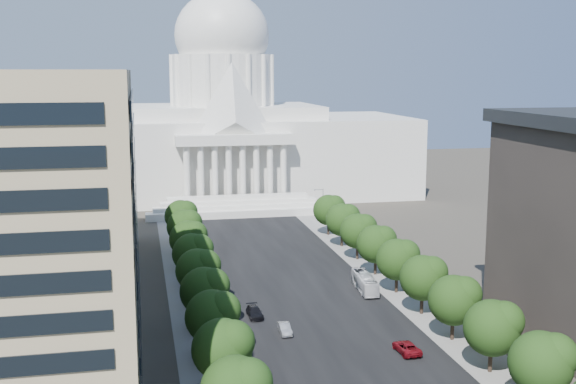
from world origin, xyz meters
TOP-DOWN VIEW (x-y plane):
  - road_asphalt at (0.00, 90.00)m, footprint 30.00×260.00m
  - sidewalk_left at (-19.00, 90.00)m, footprint 8.00×260.00m
  - sidewalk_right at (19.00, 90.00)m, footprint 8.00×260.00m
  - capitol at (0.00, 184.89)m, footprint 120.00×56.00m
  - office_block_left_far at (-48.00, 100.00)m, footprint 38.00×52.00m
  - tree_l_c at (-17.66, 35.81)m, footprint 7.79×7.60m
  - tree_l_d at (-17.66, 47.81)m, footprint 7.79×7.60m
  - tree_l_e at (-17.66, 59.81)m, footprint 7.79×7.60m
  - tree_l_f at (-17.66, 71.81)m, footprint 7.79×7.60m
  - tree_l_g at (-17.66, 83.81)m, footprint 7.79×7.60m
  - tree_l_h at (-17.66, 95.81)m, footprint 7.79×7.60m
  - tree_l_i at (-17.66, 107.81)m, footprint 7.79×7.60m
  - tree_l_j at (-17.66, 119.81)m, footprint 7.79×7.60m
  - tree_r_b at (18.34, 23.81)m, footprint 7.79×7.60m
  - tree_r_c at (18.34, 35.81)m, footprint 7.79×7.60m
  - tree_r_d at (18.34, 47.81)m, footprint 7.79×7.60m
  - tree_r_e at (18.34, 59.81)m, footprint 7.79×7.60m
  - tree_r_f at (18.34, 71.81)m, footprint 7.79×7.60m
  - tree_r_g at (18.34, 83.81)m, footprint 7.79×7.60m
  - tree_r_h at (18.34, 95.81)m, footprint 7.79×7.60m
  - tree_r_i at (18.34, 107.81)m, footprint 7.79×7.60m
  - tree_r_j at (18.34, 119.81)m, footprint 7.79×7.60m
  - streetlight_b at (19.90, 35.00)m, footprint 2.61×0.44m
  - streetlight_c at (19.90, 60.00)m, footprint 2.61×0.44m
  - streetlight_d at (19.90, 85.00)m, footprint 2.61×0.44m
  - streetlight_e at (19.90, 110.00)m, footprint 2.61×0.44m
  - streetlight_f at (19.90, 135.00)m, footprint 2.61×0.44m
  - car_silver at (-6.16, 55.55)m, footprint 1.68×4.74m
  - car_red at (9.39, 44.42)m, footprint 2.98×5.94m
  - car_dark_b at (-9.47, 64.00)m, footprint 2.40×5.61m
  - city_bus at (12.63, 74.03)m, footprint 3.48×11.48m

SIDE VIEW (x-z plane):
  - road_asphalt at x=0.00m, z-range -0.01..0.01m
  - sidewalk_left at x=-19.00m, z-range -0.01..0.01m
  - sidewalk_right at x=19.00m, z-range -0.01..0.01m
  - car_silver at x=-6.16m, z-range 0.00..1.56m
  - car_dark_b at x=-9.47m, z-range 0.00..1.61m
  - car_red at x=9.39m, z-range 0.00..1.61m
  - city_bus at x=12.63m, z-range 0.00..3.15m
  - streetlight_b at x=19.90m, z-range 1.32..10.32m
  - streetlight_c at x=19.90m, z-range 1.32..10.32m
  - streetlight_d at x=19.90m, z-range 1.32..10.32m
  - streetlight_e at x=19.90m, z-range 1.32..10.32m
  - streetlight_f at x=19.90m, z-range 1.32..10.32m
  - tree_l_c at x=-17.66m, z-range 1.47..11.44m
  - tree_l_d at x=-17.66m, z-range 1.47..11.44m
  - tree_l_e at x=-17.66m, z-range 1.47..11.44m
  - tree_l_f at x=-17.66m, z-range 1.47..11.44m
  - tree_l_g at x=-17.66m, z-range 1.47..11.44m
  - tree_l_h at x=-17.66m, z-range 1.47..11.44m
  - tree_l_i at x=-17.66m, z-range 1.47..11.44m
  - tree_l_j at x=-17.66m, z-range 1.47..11.44m
  - tree_r_b at x=18.34m, z-range 1.47..11.44m
  - tree_r_c at x=18.34m, z-range 1.47..11.44m
  - tree_r_d at x=18.34m, z-range 1.47..11.44m
  - tree_r_e at x=18.34m, z-range 1.47..11.44m
  - tree_r_f at x=18.34m, z-range 1.47..11.44m
  - tree_r_g at x=18.34m, z-range 1.47..11.44m
  - tree_r_h at x=18.34m, z-range 1.47..11.44m
  - tree_r_i at x=18.34m, z-range 1.47..11.44m
  - tree_r_j at x=18.34m, z-range 1.47..11.44m
  - office_block_left_far at x=-48.00m, z-range 0.00..30.00m
  - capitol at x=0.00m, z-range -16.49..56.51m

